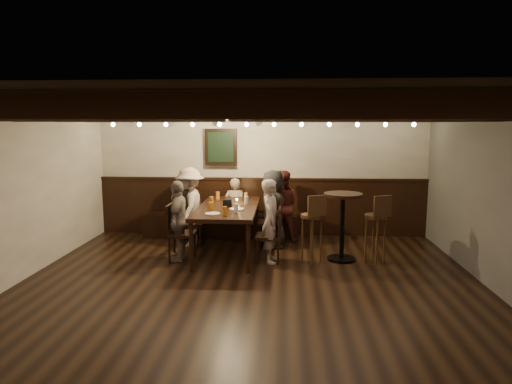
# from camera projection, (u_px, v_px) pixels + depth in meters

# --- Properties ---
(room) EXTENTS (7.00, 7.00, 7.00)m
(room) POSITION_uv_depth(u_px,v_px,m) (241.00, 190.00, 7.84)
(room) COLOR black
(room) RESTS_ON ground
(dining_table) EXTENTS (0.99, 2.19, 0.82)m
(dining_table) POSITION_uv_depth(u_px,v_px,m) (228.00, 210.00, 7.74)
(dining_table) COLOR black
(dining_table) RESTS_ON floor
(chair_left_near) EXTENTS (0.39, 0.39, 0.86)m
(chair_left_near) POSITION_uv_depth(u_px,v_px,m) (192.00, 231.00, 8.30)
(chair_left_near) COLOR black
(chair_left_near) RESTS_ON floor
(chair_left_far) EXTENTS (0.42, 0.42, 0.92)m
(chair_left_far) POSITION_uv_depth(u_px,v_px,m) (181.00, 243.00, 7.41)
(chair_left_far) COLOR black
(chair_left_far) RESTS_ON floor
(chair_right_near) EXTENTS (0.43, 0.43, 0.95)m
(chair_right_near) POSITION_uv_depth(u_px,v_px,m) (271.00, 231.00, 8.20)
(chair_right_near) COLOR black
(chair_right_near) RESTS_ON floor
(chair_right_far) EXTENTS (0.40, 0.40, 0.88)m
(chair_right_far) POSITION_uv_depth(u_px,v_px,m) (269.00, 245.00, 7.32)
(chair_right_far) COLOR black
(chair_right_far) RESTS_ON floor
(person_bench_left) EXTENTS (0.64, 0.42, 1.31)m
(person_bench_left) POSITION_uv_depth(u_px,v_px,m) (187.00, 206.00, 8.70)
(person_bench_left) COLOR #27282A
(person_bench_left) RESTS_ON floor
(person_bench_centre) EXTENTS (0.43, 0.28, 1.18)m
(person_bench_centre) POSITION_uv_depth(u_px,v_px,m) (235.00, 208.00, 8.80)
(person_bench_centre) COLOR gray
(person_bench_centre) RESTS_ON floor
(person_bench_right) EXTENTS (0.65, 0.51, 1.34)m
(person_bench_right) POSITION_uv_depth(u_px,v_px,m) (281.00, 206.00, 8.58)
(person_bench_right) COLOR maroon
(person_bench_right) RESTS_ON floor
(person_left_near) EXTENTS (0.53, 0.93, 1.43)m
(person_left_near) POSITION_uv_depth(u_px,v_px,m) (190.00, 207.00, 8.23)
(person_left_near) COLOR #B9AB9C
(person_left_near) RESTS_ON floor
(person_left_far) EXTENTS (0.32, 0.77, 1.31)m
(person_left_far) POSITION_uv_depth(u_px,v_px,m) (178.00, 221.00, 7.35)
(person_left_far) COLOR gray
(person_left_far) RESTS_ON floor
(person_right_near) EXTENTS (0.44, 0.68, 1.39)m
(person_right_near) POSITION_uv_depth(u_px,v_px,m) (273.00, 209.00, 8.14)
(person_right_near) COLOR black
(person_right_near) RESTS_ON floor
(person_right_far) EXTENTS (0.32, 0.49, 1.34)m
(person_right_far) POSITION_uv_depth(u_px,v_px,m) (271.00, 221.00, 7.26)
(person_right_far) COLOR #AD9E93
(person_right_far) RESTS_ON floor
(pint_a) EXTENTS (0.07, 0.07, 0.14)m
(pint_a) POSITION_uv_depth(u_px,v_px,m) (218.00, 195.00, 8.42)
(pint_a) COLOR #BF7219
(pint_a) RESTS_ON dining_table
(pint_b) EXTENTS (0.07, 0.07, 0.14)m
(pint_b) POSITION_uv_depth(u_px,v_px,m) (246.00, 196.00, 8.34)
(pint_b) COLOR #BF7219
(pint_b) RESTS_ON dining_table
(pint_c) EXTENTS (0.07, 0.07, 0.14)m
(pint_c) POSITION_uv_depth(u_px,v_px,m) (211.00, 201.00, 7.83)
(pint_c) COLOR #BF7219
(pint_c) RESTS_ON dining_table
(pint_d) EXTENTS (0.07, 0.07, 0.14)m
(pint_d) POSITION_uv_depth(u_px,v_px,m) (247.00, 200.00, 7.89)
(pint_d) COLOR silver
(pint_d) RESTS_ON dining_table
(pint_e) EXTENTS (0.07, 0.07, 0.14)m
(pint_e) POSITION_uv_depth(u_px,v_px,m) (211.00, 207.00, 7.29)
(pint_e) COLOR #BF7219
(pint_e) RESTS_ON dining_table
(pint_f) EXTENTS (0.07, 0.07, 0.14)m
(pint_f) POSITION_uv_depth(u_px,v_px,m) (236.00, 208.00, 7.16)
(pint_f) COLOR silver
(pint_f) RESTS_ON dining_table
(pint_g) EXTENTS (0.07, 0.07, 0.14)m
(pint_g) POSITION_uv_depth(u_px,v_px,m) (225.00, 211.00, 6.92)
(pint_g) COLOR #BF7219
(pint_g) RESTS_ON dining_table
(plate_near) EXTENTS (0.24, 0.24, 0.01)m
(plate_near) POSITION_uv_depth(u_px,v_px,m) (213.00, 214.00, 7.04)
(plate_near) COLOR white
(plate_near) RESTS_ON dining_table
(plate_far) EXTENTS (0.24, 0.24, 0.01)m
(plate_far) POSITION_uv_depth(u_px,v_px,m) (237.00, 209.00, 7.42)
(plate_far) COLOR white
(plate_far) RESTS_ON dining_table
(condiment_caddy) EXTENTS (0.15, 0.10, 0.12)m
(condiment_caddy) POSITION_uv_depth(u_px,v_px,m) (228.00, 203.00, 7.67)
(condiment_caddy) COLOR black
(condiment_caddy) RESTS_ON dining_table
(candle) EXTENTS (0.05, 0.05, 0.05)m
(candle) POSITION_uv_depth(u_px,v_px,m) (237.00, 202.00, 8.01)
(candle) COLOR beige
(candle) RESTS_ON dining_table
(high_top_table) EXTENTS (0.62, 0.62, 1.10)m
(high_top_table) POSITION_uv_depth(u_px,v_px,m) (343.00, 217.00, 7.34)
(high_top_table) COLOR black
(high_top_table) RESTS_ON floor
(bar_stool_left) EXTENTS (0.39, 0.40, 1.12)m
(bar_stool_left) POSITION_uv_depth(u_px,v_px,m) (312.00, 238.00, 7.21)
(bar_stool_left) COLOR #3D2513
(bar_stool_left) RESTS_ON floor
(bar_stool_right) EXTENTS (0.39, 0.40, 1.12)m
(bar_stool_right) POSITION_uv_depth(u_px,v_px,m) (375.00, 238.00, 7.20)
(bar_stool_right) COLOR #3D2513
(bar_stool_right) RESTS_ON floor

